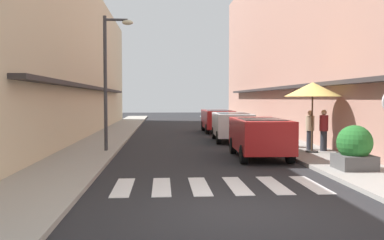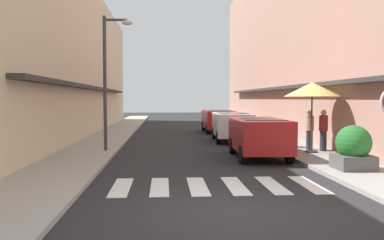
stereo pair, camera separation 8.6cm
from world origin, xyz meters
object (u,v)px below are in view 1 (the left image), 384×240
(parked_car_near, at_px, (260,133))
(pedestrian_walking_near, at_px, (324,129))
(parked_car_mid, at_px, (232,123))
(cafe_umbrella, at_px, (313,90))
(planter_corner, at_px, (354,148))
(pedestrian_walking_far, at_px, (310,129))
(street_lamp, at_px, (110,69))
(planter_midblock, at_px, (285,137))
(parked_car_far, at_px, (217,118))

(parked_car_near, xyz_separation_m, pedestrian_walking_near, (2.84, 1.04, 0.06))
(parked_car_mid, height_order, cafe_umbrella, cafe_umbrella)
(planter_corner, height_order, pedestrian_walking_far, pedestrian_walking_far)
(cafe_umbrella, height_order, pedestrian_walking_far, cafe_umbrella)
(street_lamp, bearing_deg, pedestrian_walking_near, -5.15)
(parked_car_mid, xyz_separation_m, cafe_umbrella, (2.22, -5.44, 1.62))
(pedestrian_walking_near, distance_m, pedestrian_walking_far, 0.59)
(parked_car_near, distance_m, pedestrian_walking_near, 3.03)
(parked_car_near, xyz_separation_m, cafe_umbrella, (2.22, 0.65, 1.62))
(planter_midblock, height_order, pedestrian_walking_far, pedestrian_walking_far)
(planter_corner, relative_size, pedestrian_walking_far, 0.81)
(parked_car_far, bearing_deg, pedestrian_walking_far, -76.70)
(street_lamp, distance_m, pedestrian_walking_far, 8.45)
(planter_midblock, distance_m, pedestrian_walking_far, 1.32)
(parked_car_far, height_order, planter_corner, parked_car_far)
(parked_car_mid, xyz_separation_m, planter_midblock, (1.69, -3.62, -0.36))
(planter_corner, xyz_separation_m, pedestrian_walking_near, (0.77, 4.24, 0.24))
(parked_car_far, height_order, planter_midblock, parked_car_far)
(pedestrian_walking_near, bearing_deg, pedestrian_walking_far, -99.04)
(parked_car_near, bearing_deg, cafe_umbrella, 16.46)
(street_lamp, relative_size, pedestrian_walking_near, 3.27)
(parked_car_near, relative_size, pedestrian_walking_far, 2.50)
(parked_car_far, xyz_separation_m, cafe_umbrella, (2.22, -11.09, 1.62))
(pedestrian_walking_far, bearing_deg, planter_corner, 138.84)
(parked_car_mid, height_order, planter_corner, parked_car_mid)
(street_lamp, height_order, planter_corner, street_lamp)
(pedestrian_walking_far, bearing_deg, parked_car_mid, -9.11)
(parked_car_mid, height_order, street_lamp, street_lamp)
(cafe_umbrella, distance_m, pedestrian_walking_far, 1.79)
(parked_car_far, bearing_deg, pedestrian_walking_near, -75.13)
(cafe_umbrella, height_order, pedestrian_walking_near, cafe_umbrella)
(parked_car_far, relative_size, planter_corner, 3.30)
(street_lamp, distance_m, planter_midblock, 7.89)
(parked_car_mid, xyz_separation_m, pedestrian_walking_near, (2.84, -5.05, 0.06))
(pedestrian_walking_near, bearing_deg, parked_car_mid, -114.15)
(parked_car_far, xyz_separation_m, pedestrian_walking_far, (2.43, -10.28, 0.04))
(planter_corner, distance_m, planter_midblock, 5.68)
(street_lamp, distance_m, planter_corner, 9.58)
(parked_car_far, height_order, street_lamp, street_lamp)
(cafe_umbrella, relative_size, pedestrian_walking_far, 1.69)
(parked_car_mid, distance_m, cafe_umbrella, 6.09)
(pedestrian_walking_near, bearing_deg, planter_midblock, -104.55)
(cafe_umbrella, bearing_deg, street_lamp, 171.66)
(parked_car_far, bearing_deg, planter_corner, -82.10)
(parked_car_near, xyz_separation_m, planter_midblock, (1.69, 2.47, -0.36))
(cafe_umbrella, bearing_deg, planter_corner, -92.13)
(planter_corner, bearing_deg, pedestrian_walking_near, 79.74)
(parked_car_far, relative_size, planter_midblock, 4.51)
(cafe_umbrella, bearing_deg, parked_car_far, 101.30)
(planter_corner, bearing_deg, planter_midblock, 93.91)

